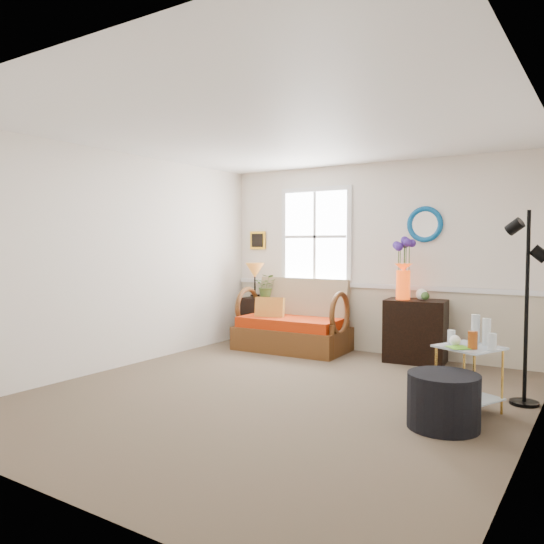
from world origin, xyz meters
The scene contains 19 objects.
floor centered at (0.00, 0.00, 0.00)m, with size 4.50×5.00×0.01m, color brown.
ceiling centered at (0.00, 0.00, 2.60)m, with size 4.50×5.00×0.01m, color white.
walls centered at (0.00, 0.00, 1.30)m, with size 4.51×5.01×2.60m.
wainscot centered at (0.00, 2.48, 0.45)m, with size 4.46×0.02×0.90m, color #BAAD92.
chair_rail centered at (0.00, 2.47, 0.92)m, with size 4.46×0.04×0.06m, color white.
window centered at (-0.90, 2.47, 1.60)m, with size 1.14×0.06×1.44m, color white, non-canonical shape.
picture centered at (-1.92, 2.48, 1.55)m, with size 0.28×0.03×0.28m, color gold.
mirror centered at (0.70, 2.48, 1.75)m, with size 0.47×0.47×0.07m, color #0E63A0.
loveseat centered at (-1.01, 2.00, 0.50)m, with size 1.52×0.86×1.00m, color brown, non-canonical shape.
throw_pillow centered at (-1.31, 1.88, 0.53)m, with size 0.41×0.10×0.41m, color #C85217, non-canonical shape.
lamp_stand centered at (-1.77, 2.25, 0.34)m, with size 0.39×0.39×0.68m, color black, non-canonical shape.
table_lamp centered at (-1.80, 2.23, 0.95)m, with size 0.29×0.29×0.52m, color #BF6B24, non-canonical shape.
potted_plant centered at (-1.61, 2.26, 0.82)m, with size 0.32×0.36×0.28m, color #3F642A.
cabinet centered at (0.68, 2.21, 0.40)m, with size 0.74×0.48×0.79m, color black, non-canonical shape.
flower_vase centered at (0.52, 2.18, 1.18)m, with size 0.23×0.23×0.77m, color #EA410B, non-canonical shape.
side_table centered at (1.71, 0.48, 0.30)m, with size 0.47×0.47×0.59m, color gold, non-canonical shape.
tabletop_items centered at (1.73, 0.49, 0.73)m, with size 0.43×0.43×0.26m, color silver, non-canonical shape.
floor_lamp centered at (2.10, 1.00, 0.90)m, with size 0.26×0.26×1.81m, color black, non-canonical shape.
ottoman centered at (1.63, -0.04, 0.22)m, with size 0.58×0.58×0.45m, color black.
Camera 1 is at (2.76, -4.37, 1.50)m, focal length 35.00 mm.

